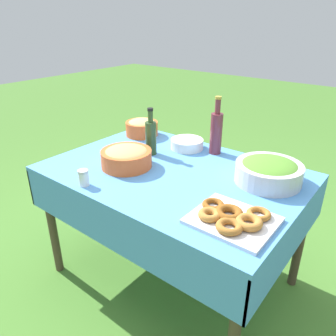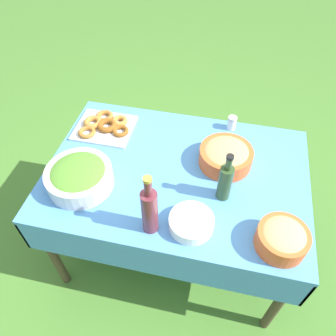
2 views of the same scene
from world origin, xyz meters
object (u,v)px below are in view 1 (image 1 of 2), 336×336
(wine_bottle, at_px, (216,132))
(olive_oil_bottle, at_px, (151,136))
(salad_bowl, at_px, (269,171))
(plate_stack, at_px, (187,144))
(pasta_bowl, at_px, (142,127))
(donut_platter, at_px, (232,218))
(bread_bowl, at_px, (126,156))

(wine_bottle, bearing_deg, olive_oil_bottle, -140.02)
(salad_bowl, bearing_deg, plate_stack, 168.05)
(pasta_bowl, distance_m, olive_oil_bottle, 0.35)
(pasta_bowl, xyz_separation_m, olive_oil_bottle, (0.27, -0.21, 0.05))
(olive_oil_bottle, bearing_deg, wine_bottle, 39.98)
(pasta_bowl, bearing_deg, plate_stack, -1.43)
(donut_platter, height_order, wine_bottle, wine_bottle)
(bread_bowl, bearing_deg, wine_bottle, 58.85)
(pasta_bowl, height_order, bread_bowl, pasta_bowl)
(olive_oil_bottle, distance_m, bread_bowl, 0.23)
(pasta_bowl, xyz_separation_m, wine_bottle, (0.57, 0.03, 0.08))
(wine_bottle, distance_m, bread_bowl, 0.56)
(donut_platter, xyz_separation_m, plate_stack, (-0.61, 0.55, 0.01))
(plate_stack, distance_m, olive_oil_bottle, 0.25)
(plate_stack, height_order, bread_bowl, bread_bowl)
(plate_stack, relative_size, olive_oil_bottle, 0.72)
(salad_bowl, distance_m, plate_stack, 0.60)
(wine_bottle, bearing_deg, donut_platter, -53.82)
(plate_stack, bearing_deg, olive_oil_bottle, -120.37)
(donut_platter, xyz_separation_m, wine_bottle, (-0.44, 0.60, 0.12))
(salad_bowl, xyz_separation_m, pasta_bowl, (-0.97, 0.13, -0.00))
(plate_stack, xyz_separation_m, wine_bottle, (0.18, 0.04, 0.11))
(olive_oil_bottle, xyz_separation_m, wine_bottle, (0.30, 0.25, 0.03))
(salad_bowl, height_order, plate_stack, salad_bowl)
(pasta_bowl, bearing_deg, olive_oil_bottle, -38.40)
(pasta_bowl, height_order, donut_platter, pasta_bowl)
(donut_platter, distance_m, bread_bowl, 0.73)
(salad_bowl, relative_size, bread_bowl, 1.19)
(pasta_bowl, relative_size, olive_oil_bottle, 0.78)
(bread_bowl, bearing_deg, donut_platter, -9.79)
(olive_oil_bottle, height_order, bread_bowl, olive_oil_bottle)
(plate_stack, bearing_deg, bread_bowl, -104.15)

